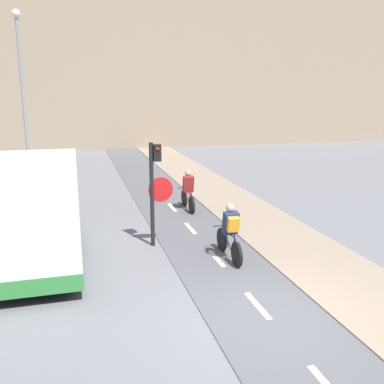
# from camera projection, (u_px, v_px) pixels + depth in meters

# --- Properties ---
(ground_plane) EXTENTS (120.00, 120.00, 0.00)m
(ground_plane) POSITION_uv_depth(u_px,v_px,m) (269.00, 319.00, 7.85)
(ground_plane) COLOR slate
(bike_lane) EXTENTS (2.30, 60.00, 0.02)m
(bike_lane) POSITION_uv_depth(u_px,v_px,m) (269.00, 319.00, 7.85)
(bike_lane) COLOR #56565B
(bike_lane) RESTS_ON ground_plane
(sidewalk_strip) EXTENTS (2.40, 60.00, 0.05)m
(sidewalk_strip) POSITION_uv_depth(u_px,v_px,m) (378.00, 302.00, 8.45)
(sidewalk_strip) COLOR gray
(sidewalk_strip) RESTS_ON ground_plane
(building_row_background) EXTENTS (60.00, 5.20, 11.90)m
(building_row_background) POSITION_uv_depth(u_px,v_px,m) (114.00, 66.00, 32.18)
(building_row_background) COLOR gray
(building_row_background) RESTS_ON ground_plane
(traffic_light_pole) EXTENTS (0.67, 0.25, 2.80)m
(traffic_light_pole) POSITION_uv_depth(u_px,v_px,m) (155.00, 182.00, 11.25)
(traffic_light_pole) COLOR black
(traffic_light_pole) RESTS_ON ground_plane
(street_lamp_far) EXTENTS (0.36, 0.36, 7.34)m
(street_lamp_far) POSITION_uv_depth(u_px,v_px,m) (22.00, 83.00, 17.95)
(street_lamp_far) COLOR gray
(street_lamp_far) RESTS_ON ground_plane
(cyclist_near) EXTENTS (0.46, 1.70, 1.44)m
(cyclist_near) POSITION_uv_depth(u_px,v_px,m) (230.00, 232.00, 10.51)
(cyclist_near) COLOR black
(cyclist_near) RESTS_ON ground_plane
(cyclist_far) EXTENTS (0.46, 1.65, 1.44)m
(cyclist_far) POSITION_uv_depth(u_px,v_px,m) (188.00, 192.00, 14.96)
(cyclist_far) COLOR black
(cyclist_far) RESTS_ON ground_plane
(van) EXTENTS (2.00, 4.54, 2.50)m
(van) POSITION_uv_depth(u_px,v_px,m) (36.00, 215.00, 10.08)
(van) COLOR white
(van) RESTS_ON ground_plane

